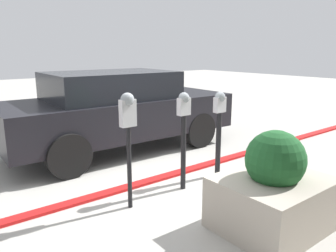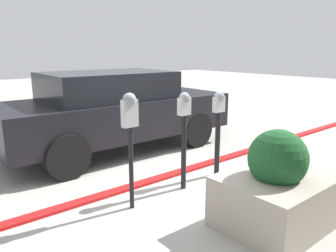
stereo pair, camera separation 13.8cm
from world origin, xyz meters
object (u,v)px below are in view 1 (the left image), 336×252
parking_meter_middle (219,121)px  parked_car_front (118,109)px  planter_box (273,191)px  parking_meter_nearest (128,123)px  parking_meter_second (184,125)px

parking_meter_middle → parked_car_front: size_ratio=0.30×
planter_box → parking_meter_nearest: bearing=126.1°
parking_meter_second → parked_car_front: parked_car_front is taller
parking_meter_nearest → planter_box: parking_meter_nearest is taller
parking_meter_second → parking_meter_middle: parking_meter_second is taller
parking_meter_second → parked_car_front: 2.16m
planter_box → parked_car_front: 3.55m
planter_box → parked_car_front: (0.09, 3.53, 0.38)m
parking_meter_second → parking_meter_middle: size_ratio=1.04×
parking_meter_nearest → parking_meter_second: parking_meter_nearest is taller
planter_box → parked_car_front: size_ratio=0.26×
parking_meter_middle → parked_car_front: parked_car_front is taller
parking_meter_nearest → planter_box: bearing=-53.9°
parking_meter_second → parked_car_front: (0.18, 2.15, -0.11)m
parking_meter_middle → planter_box: parking_meter_middle is taller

